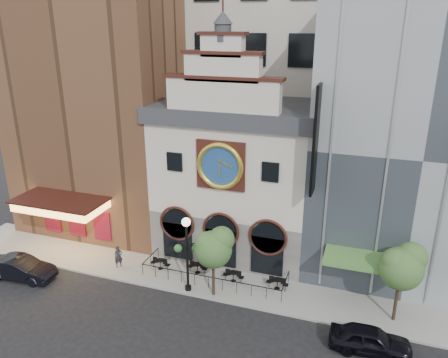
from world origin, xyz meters
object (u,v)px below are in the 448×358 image
at_px(car_left, 21,268).
at_px(bistro_2, 233,276).
at_px(lamppost, 187,246).
at_px(tree_right, 402,265).
at_px(bistro_1, 197,267).
at_px(bistro_3, 277,283).
at_px(bistro_0, 160,263).
at_px(pedestrian, 118,257).
at_px(tree_left, 214,246).
at_px(car_right, 370,340).

bearing_deg(car_left, bistro_2, -77.75).
bearing_deg(lamppost, tree_right, -13.27).
height_order(bistro_1, bistro_2, same).
relative_size(bistro_1, bistro_3, 1.00).
bearing_deg(bistro_0, pedestrian, -166.57).
height_order(bistro_2, car_left, car_left).
distance_m(bistro_3, lamppost, 7.03).
relative_size(bistro_2, lamppost, 0.28).
bearing_deg(car_left, tree_left, -84.39).
bearing_deg(pedestrian, car_right, -58.77).
xyz_separation_m(car_left, lamppost, (12.46, 2.47, 2.78)).
distance_m(car_right, car_left, 24.84).
bearing_deg(bistro_2, lamppost, -142.59).
height_order(pedestrian, tree_right, tree_right).
bearing_deg(tree_left, car_left, -169.98).
bearing_deg(pedestrian, bistro_1, -38.38).
bearing_deg(bistro_2, bistro_3, 2.03).
relative_size(bistro_1, pedestrian, 0.90).
xyz_separation_m(tree_left, tree_right, (11.85, 1.18, 0.20)).
xyz_separation_m(bistro_1, lamppost, (0.22, -2.28, 3.01)).
height_order(car_left, pedestrian, pedestrian).
distance_m(bistro_0, bistro_3, 9.11).
relative_size(bistro_0, bistro_1, 1.00).
relative_size(bistro_2, pedestrian, 0.90).
bearing_deg(car_right, bistro_3, 53.45).
height_order(car_right, tree_right, tree_right).
distance_m(car_left, tree_left, 14.96).
relative_size(bistro_2, tree_left, 0.31).
distance_m(bistro_0, bistro_2, 5.86).
distance_m(bistro_2, bistro_3, 3.25).
bearing_deg(bistro_3, tree_right, -6.71).
xyz_separation_m(bistro_1, bistro_2, (2.93, -0.21, 0.00)).
xyz_separation_m(car_right, tree_left, (-10.42, 2.16, 3.13)).
distance_m(tree_left, tree_right, 11.91).
relative_size(bistro_1, car_right, 0.34).
distance_m(bistro_2, car_right, 10.52).
relative_size(bistro_2, car_right, 0.34).
bearing_deg(pedestrian, bistro_3, -44.13).
bearing_deg(bistro_3, bistro_0, -178.15).
bearing_deg(bistro_1, tree_right, -4.15).
distance_m(car_right, tree_left, 11.09).
distance_m(pedestrian, lamppost, 6.94).
bearing_deg(car_left, lamppost, -83.21).
bearing_deg(bistro_0, bistro_1, 7.56).
distance_m(bistro_1, lamppost, 3.79).
bearing_deg(bistro_3, tree_left, -152.28).
bearing_deg(tree_left, bistro_2, 69.21).
height_order(bistro_3, tree_right, tree_right).
xyz_separation_m(bistro_2, pedestrian, (-9.05, -0.94, 0.41)).
bearing_deg(lamppost, bistro_1, 76.99).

